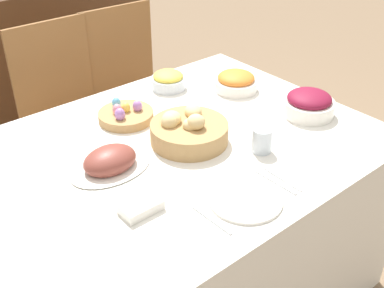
{
  "coord_description": "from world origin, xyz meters",
  "views": [
    {
      "loc": [
        -0.88,
        -1.17,
        1.7
      ],
      "look_at": [
        0.03,
        -0.08,
        0.81
      ],
      "focal_mm": 45.0,
      "sensor_mm": 36.0,
      "label": 1
    }
  ],
  "objects_px": {
    "butter_dish": "(141,207)",
    "knife": "(276,182)",
    "egg_basket": "(126,115)",
    "spoon": "(282,179)",
    "ham_platter": "(110,162)",
    "beet_salad_bowl": "(309,104)",
    "chair_far_right": "(132,94)",
    "chair_far_center": "(69,116)",
    "dinner_plate": "(245,199)",
    "pineapple_bowl": "(168,80)",
    "sideboard": "(50,61)",
    "bread_basket": "(188,131)",
    "carrot_bowl": "(236,82)",
    "drinking_cup": "(262,140)",
    "fork": "(211,219)"
  },
  "relations": [
    {
      "from": "pineapple_bowl",
      "to": "dinner_plate",
      "type": "xyz_separation_m",
      "value": [
        -0.31,
        -0.79,
        -0.03
      ]
    },
    {
      "from": "ham_platter",
      "to": "carrot_bowl",
      "type": "xyz_separation_m",
      "value": [
        0.75,
        0.17,
        0.01
      ]
    },
    {
      "from": "carrot_bowl",
      "to": "spoon",
      "type": "distance_m",
      "value": 0.68
    },
    {
      "from": "chair_far_right",
      "to": "beet_salad_bowl",
      "type": "height_order",
      "value": "chair_far_right"
    },
    {
      "from": "ham_platter",
      "to": "knife",
      "type": "relative_size",
      "value": 1.74
    },
    {
      "from": "dinner_plate",
      "to": "pineapple_bowl",
      "type": "bearing_deg",
      "value": 68.74
    },
    {
      "from": "chair_far_right",
      "to": "drinking_cup",
      "type": "height_order",
      "value": "chair_far_right"
    },
    {
      "from": "chair_far_center",
      "to": "fork",
      "type": "height_order",
      "value": "chair_far_center"
    },
    {
      "from": "knife",
      "to": "spoon",
      "type": "xyz_separation_m",
      "value": [
        0.03,
        0.0,
        0.0
      ]
    },
    {
      "from": "ham_platter",
      "to": "beet_salad_bowl",
      "type": "distance_m",
      "value": 0.83
    },
    {
      "from": "beet_salad_bowl",
      "to": "fork",
      "type": "height_order",
      "value": "beet_salad_bowl"
    },
    {
      "from": "chair_far_right",
      "to": "knife",
      "type": "distance_m",
      "value": 1.33
    },
    {
      "from": "chair_far_right",
      "to": "chair_far_center",
      "type": "bearing_deg",
      "value": -177.14
    },
    {
      "from": "dinner_plate",
      "to": "butter_dish",
      "type": "xyz_separation_m",
      "value": [
        -0.27,
        0.16,
        0.01
      ]
    },
    {
      "from": "chair_far_center",
      "to": "spoon",
      "type": "distance_m",
      "value": 1.3
    },
    {
      "from": "sideboard",
      "to": "knife",
      "type": "bearing_deg",
      "value": -94.65
    },
    {
      "from": "dinner_plate",
      "to": "bread_basket",
      "type": "bearing_deg",
      "value": 77.12
    },
    {
      "from": "drinking_cup",
      "to": "chair_far_right",
      "type": "bearing_deg",
      "value": 81.2
    },
    {
      "from": "chair_far_right",
      "to": "pineapple_bowl",
      "type": "bearing_deg",
      "value": -99.82
    },
    {
      "from": "fork",
      "to": "butter_dish",
      "type": "height_order",
      "value": "butter_dish"
    },
    {
      "from": "chair_far_center",
      "to": "carrot_bowl",
      "type": "bearing_deg",
      "value": -54.0
    },
    {
      "from": "egg_basket",
      "to": "dinner_plate",
      "type": "distance_m",
      "value": 0.66
    },
    {
      "from": "ham_platter",
      "to": "carrot_bowl",
      "type": "relative_size",
      "value": 1.5
    },
    {
      "from": "sideboard",
      "to": "drinking_cup",
      "type": "relative_size",
      "value": 14.67
    },
    {
      "from": "pineapple_bowl",
      "to": "drinking_cup",
      "type": "relative_size",
      "value": 1.73
    },
    {
      "from": "drinking_cup",
      "to": "sideboard",
      "type": "bearing_deg",
      "value": 88.03
    },
    {
      "from": "knife",
      "to": "butter_dish",
      "type": "distance_m",
      "value": 0.45
    },
    {
      "from": "carrot_bowl",
      "to": "drinking_cup",
      "type": "relative_size",
      "value": 2.12
    },
    {
      "from": "chair_far_right",
      "to": "egg_basket",
      "type": "bearing_deg",
      "value": -121.48
    },
    {
      "from": "butter_dish",
      "to": "knife",
      "type": "bearing_deg",
      "value": -21.59
    },
    {
      "from": "pineapple_bowl",
      "to": "sideboard",
      "type": "bearing_deg",
      "value": 89.85
    },
    {
      "from": "ham_platter",
      "to": "dinner_plate",
      "type": "bearing_deg",
      "value": -61.21
    },
    {
      "from": "beet_salad_bowl",
      "to": "dinner_plate",
      "type": "height_order",
      "value": "beet_salad_bowl"
    },
    {
      "from": "fork",
      "to": "knife",
      "type": "relative_size",
      "value": 1.0
    },
    {
      "from": "ham_platter",
      "to": "fork",
      "type": "bearing_deg",
      "value": -78.23
    },
    {
      "from": "egg_basket",
      "to": "beet_salad_bowl",
      "type": "height_order",
      "value": "beet_salad_bowl"
    },
    {
      "from": "sideboard",
      "to": "bread_basket",
      "type": "xyz_separation_m",
      "value": [
        -0.22,
        -1.7,
        0.32
      ]
    },
    {
      "from": "beet_salad_bowl",
      "to": "knife",
      "type": "distance_m",
      "value": 0.51
    },
    {
      "from": "egg_basket",
      "to": "spoon",
      "type": "xyz_separation_m",
      "value": [
        0.17,
        -0.66,
        -0.02
      ]
    },
    {
      "from": "spoon",
      "to": "butter_dish",
      "type": "xyz_separation_m",
      "value": [
        -0.44,
        0.16,
        0.01
      ]
    },
    {
      "from": "knife",
      "to": "pineapple_bowl",
      "type": "bearing_deg",
      "value": 76.31
    },
    {
      "from": "bread_basket",
      "to": "ham_platter",
      "type": "relative_size",
      "value": 0.99
    },
    {
      "from": "dinner_plate",
      "to": "butter_dish",
      "type": "relative_size",
      "value": 1.87
    },
    {
      "from": "ham_platter",
      "to": "carrot_bowl",
      "type": "bearing_deg",
      "value": 12.78
    },
    {
      "from": "bread_basket",
      "to": "butter_dish",
      "type": "height_order",
      "value": "bread_basket"
    },
    {
      "from": "beet_salad_bowl",
      "to": "butter_dish",
      "type": "xyz_separation_m",
      "value": [
        -0.86,
        -0.07,
        -0.03
      ]
    },
    {
      "from": "bread_basket",
      "to": "fork",
      "type": "bearing_deg",
      "value": -120.86
    },
    {
      "from": "dinner_plate",
      "to": "knife",
      "type": "height_order",
      "value": "dinner_plate"
    },
    {
      "from": "drinking_cup",
      "to": "egg_basket",
      "type": "bearing_deg",
      "value": 116.08
    },
    {
      "from": "sideboard",
      "to": "chair_far_right",
      "type": "bearing_deg",
      "value": -82.54
    }
  ]
}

